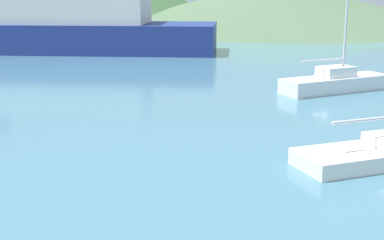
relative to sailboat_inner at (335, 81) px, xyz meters
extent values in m
cube|color=white|center=(0.00, 0.00, -0.14)|extent=(6.07, 4.15, 0.75)
cube|color=white|center=(0.00, 0.00, 0.50)|extent=(2.12, 1.83, 0.53)
cylinder|color=#BCBCC1|center=(-0.80, -0.40, 1.13)|extent=(2.44, 1.29, 0.10)
cylinder|color=#BCBCC1|center=(-1.82, -11.59, 0.87)|extent=(2.90, 1.18, 0.10)
cone|color=#4C6647|center=(4.24, 49.80, 2.53)|extent=(51.06, 51.06, 6.10)
camera|label=1|loc=(-7.18, -26.93, 4.61)|focal=50.00mm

